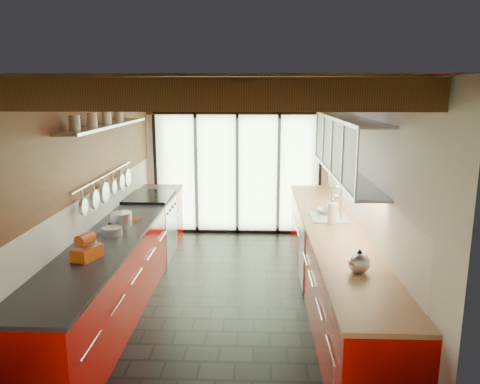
{
  "coord_description": "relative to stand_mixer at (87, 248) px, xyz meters",
  "views": [
    {
      "loc": [
        0.36,
        -5.38,
        2.5
      ],
      "look_at": [
        0.14,
        0.4,
        1.25
      ],
      "focal_mm": 35.0,
      "sensor_mm": 36.0,
      "label": 1
    }
  ],
  "objects": [
    {
      "name": "ground",
      "position": [
        1.27,
        1.17,
        -1.02
      ],
      "size": [
        5.5,
        5.5,
        0.0
      ],
      "primitive_type": "plane",
      "color": "black",
      "rests_on": "ground"
    },
    {
      "name": "room_shell",
      "position": [
        1.27,
        1.17,
        0.63
      ],
      "size": [
        5.5,
        5.5,
        5.5
      ],
      "color": "silver",
      "rests_on": "ground"
    },
    {
      "name": "ceiling_beams",
      "position": [
        1.27,
        1.55,
        1.44
      ],
      "size": [
        3.14,
        5.06,
        4.9
      ],
      "color": "#593316",
      "rests_on": "ground"
    },
    {
      "name": "glass_door",
      "position": [
        1.27,
        3.86,
        0.63
      ],
      "size": [
        2.95,
        0.1,
        2.9
      ],
      "color": "#C6EAAD",
      "rests_on": "ground"
    },
    {
      "name": "left_counter",
      "position": [
        -0.01,
        1.17,
        -0.56
      ],
      "size": [
        0.68,
        5.0,
        0.92
      ],
      "color": "#B90600",
      "rests_on": "ground"
    },
    {
      "name": "range_stove",
      "position": [
        -0.01,
        2.62,
        -0.55
      ],
      "size": [
        0.66,
        0.9,
        0.97
      ],
      "color": "silver",
      "rests_on": "ground"
    },
    {
      "name": "right_counter",
      "position": [
        2.54,
        1.17,
        -0.56
      ],
      "size": [
        0.68,
        5.0,
        0.92
      ],
      "color": "#B90600",
      "rests_on": "ground"
    },
    {
      "name": "sink_assembly",
      "position": [
        2.56,
        1.57,
        -0.06
      ],
      "size": [
        0.45,
        0.52,
        0.43
      ],
      "color": "silver",
      "rests_on": "right_counter"
    },
    {
      "name": "upper_cabinets_right",
      "position": [
        2.7,
        1.47,
        0.83
      ],
      "size": [
        0.34,
        3.0,
        3.0
      ],
      "color": "silver",
      "rests_on": "ground"
    },
    {
      "name": "left_wall_fixtures",
      "position": [
        -0.2,
        1.42,
        0.78
      ],
      "size": [
        0.28,
        2.6,
        0.96
      ],
      "color": "silver",
      "rests_on": "ground"
    },
    {
      "name": "stand_mixer",
      "position": [
        0.0,
        0.0,
        0.0
      ],
      "size": [
        0.25,
        0.33,
        0.27
      ],
      "color": "#D04D10",
      "rests_on": "left_counter"
    },
    {
      "name": "pot_large",
      "position": [
        0.0,
        1.13,
        -0.02
      ],
      "size": [
        0.26,
        0.26,
        0.16
      ],
      "primitive_type": "cylinder",
      "rotation": [
        0.0,
        0.0,
        -0.03
      ],
      "color": "silver",
      "rests_on": "left_counter"
    },
    {
      "name": "pot_small",
      "position": [
        0.0,
        0.76,
        -0.06
      ],
      "size": [
        0.25,
        0.25,
        0.09
      ],
      "primitive_type": "cylinder",
      "rotation": [
        0.0,
        0.0,
        0.09
      ],
      "color": "silver",
      "rests_on": "left_counter"
    },
    {
      "name": "cutting_board",
      "position": [
        0.0,
        1.29,
        -0.09
      ],
      "size": [
        0.35,
        0.41,
        0.03
      ],
      "primitive_type": "cube",
      "rotation": [
        0.0,
        0.0,
        -0.31
      ],
      "color": "brown",
      "rests_on": "left_counter"
    },
    {
      "name": "kettle",
      "position": [
        2.54,
        -0.25,
        -0.0
      ],
      "size": [
        0.25,
        0.27,
        0.23
      ],
      "color": "silver",
      "rests_on": "right_counter"
    },
    {
      "name": "paper_towel",
      "position": [
        2.54,
        1.3,
        0.02
      ],
      "size": [
        0.14,
        0.14,
        0.31
      ],
      "color": "white",
      "rests_on": "right_counter"
    },
    {
      "name": "soap_bottle",
      "position": [
        2.54,
        1.78,
        -0.02
      ],
      "size": [
        0.09,
        0.09,
        0.17
      ],
      "primitive_type": "imported",
      "rotation": [
        0.0,
        0.0,
        -0.24
      ],
      "color": "silver",
      "rests_on": "right_counter"
    },
    {
      "name": "bowl",
      "position": [
        2.54,
        1.83,
        -0.08
      ],
      "size": [
        0.27,
        0.27,
        0.06
      ],
      "primitive_type": "imported",
      "rotation": [
        0.0,
        0.0,
        -0.17
      ],
      "color": "silver",
      "rests_on": "right_counter"
    }
  ]
}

